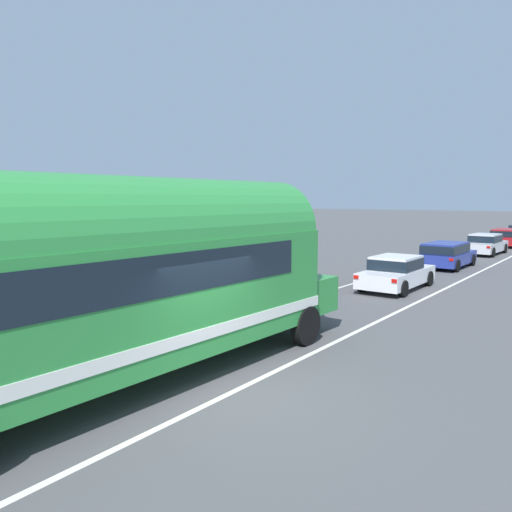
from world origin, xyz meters
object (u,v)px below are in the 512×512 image
(car_lead, at_px, (396,271))
(car_second, at_px, (447,253))
(car_third, at_px, (485,243))
(painted_bus, at_px, (106,274))
(car_fourth, at_px, (507,236))

(car_lead, height_order, car_second, same)
(car_lead, xyz_separation_m, car_third, (-0.05, 15.76, 0.01))
(car_second, distance_m, car_third, 8.12)
(painted_bus, relative_size, car_lead, 2.86)
(car_third, bearing_deg, car_fourth, 89.65)
(car_lead, relative_size, car_third, 0.94)
(car_second, relative_size, car_third, 0.96)
(car_second, bearing_deg, car_third, 88.83)
(car_lead, height_order, car_third, same)
(car_lead, distance_m, car_fourth, 22.56)
(car_lead, distance_m, car_third, 15.76)
(car_lead, height_order, car_fourth, same)
(car_fourth, bearing_deg, car_third, -90.35)
(painted_bus, bearing_deg, car_second, 89.97)
(car_lead, xyz_separation_m, car_second, (-0.21, 7.65, 0.05))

